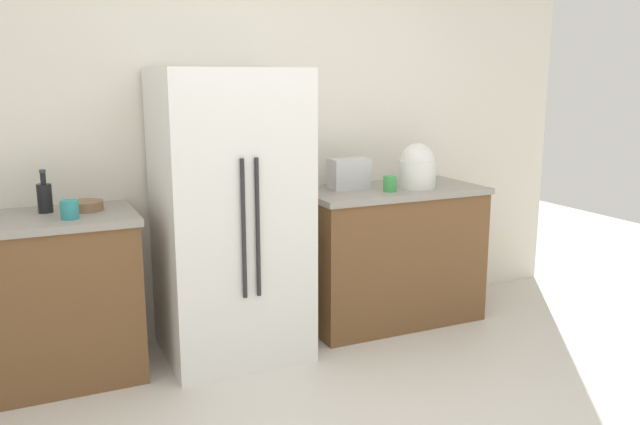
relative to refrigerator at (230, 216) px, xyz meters
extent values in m
cube|color=silver|center=(0.20, 0.43, 0.62)|extent=(5.13, 0.10, 2.94)
cube|color=brown|center=(-1.22, 0.07, -0.41)|extent=(1.33, 0.60, 0.89)
cube|color=gray|center=(-1.22, 0.07, 0.05)|extent=(1.36, 0.63, 0.04)
cube|color=brown|center=(1.15, 0.07, -0.41)|extent=(1.19, 0.60, 0.89)
cube|color=gray|center=(1.15, 0.07, 0.05)|extent=(1.22, 0.63, 0.04)
cube|color=white|center=(0.00, 0.00, 0.00)|extent=(0.81, 0.72, 1.70)
cylinder|color=#262628|center=(-0.04, -0.37, 0.00)|extent=(0.02, 0.02, 0.77)
cylinder|color=#262628|center=(0.04, -0.37, 0.00)|extent=(0.02, 0.02, 0.77)
cube|color=silver|center=(0.87, 0.15, 0.18)|extent=(0.26, 0.14, 0.20)
cylinder|color=white|center=(1.31, 0.01, 0.17)|extent=(0.25, 0.25, 0.18)
sphere|color=white|center=(1.31, 0.01, 0.26)|extent=(0.23, 0.23, 0.23)
cylinder|color=black|center=(-0.99, 0.16, 0.15)|extent=(0.08, 0.08, 0.16)
cylinder|color=black|center=(-0.99, 0.16, 0.26)|extent=(0.03, 0.03, 0.06)
cylinder|color=#333338|center=(-0.99, 0.16, 0.30)|extent=(0.03, 0.03, 0.02)
cylinder|color=green|center=(1.06, -0.05, 0.13)|extent=(0.09, 0.09, 0.10)
cylinder|color=teal|center=(-0.88, -0.07, 0.12)|extent=(0.09, 0.09, 0.10)
cylinder|color=brown|center=(-0.79, 0.13, 0.10)|extent=(0.19, 0.19, 0.05)
camera|label=1|loc=(-1.10, -3.61, 0.80)|focal=36.42mm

